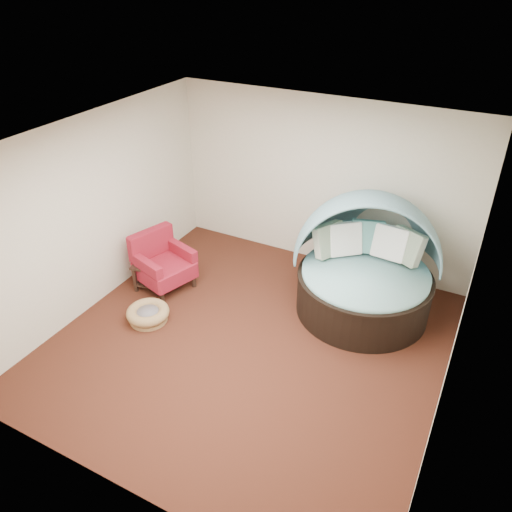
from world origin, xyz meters
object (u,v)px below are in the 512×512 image
at_px(canopy_daybed, 367,259).
at_px(red_armchair, 162,263).
at_px(side_table, 151,271).
at_px(pet_basket, 148,314).

height_order(canopy_daybed, red_armchair, canopy_daybed).
relative_size(canopy_daybed, side_table, 4.48).
bearing_deg(side_table, red_armchair, 41.98).
xyz_separation_m(pet_basket, red_armchair, (-0.34, 0.84, 0.31)).
relative_size(pet_basket, side_table, 1.32).
distance_m(red_armchair, side_table, 0.23).
relative_size(red_armchair, side_table, 1.76).
height_order(pet_basket, red_armchair, red_armchair).
distance_m(canopy_daybed, side_table, 3.32).
relative_size(canopy_daybed, red_armchair, 2.55).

